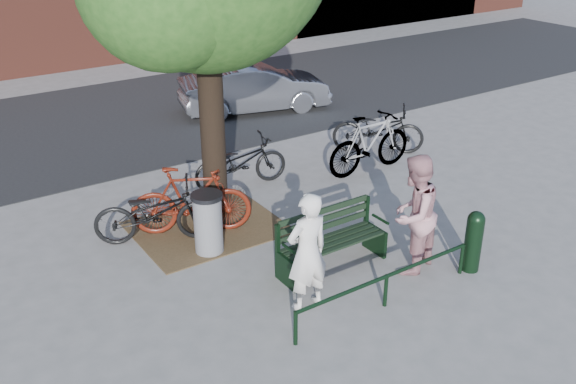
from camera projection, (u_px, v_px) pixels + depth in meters
ground at (332, 267)px, 9.80m from camera, size 90.00×90.00×0.00m
dirt_pit at (207, 227)px, 10.94m from camera, size 2.40×2.00×0.02m
road at (128, 118)px, 16.18m from camera, size 40.00×7.00×0.01m
park_bench at (330, 238)px, 9.65m from camera, size 1.74×0.54×0.97m
guard_railing at (386, 281)px, 8.72m from camera, size 3.06×0.06×0.51m
person_left at (307, 252)px, 8.53m from camera, size 0.63×0.42×1.72m
person_right at (413, 215)px, 9.38m from camera, size 1.07×0.94×1.85m
bollard at (474, 239)px, 9.53m from camera, size 0.26×0.26×0.98m
litter_bin at (208, 223)px, 10.01m from camera, size 0.49×0.49×1.01m
bicycle_a at (156, 212)px, 10.33m from camera, size 2.09×1.45×1.04m
bicycle_b at (191, 200)px, 10.56m from camera, size 2.03×1.40×1.20m
bicycle_c at (241, 162)px, 12.30m from camera, size 1.94×0.93×0.98m
bicycle_d at (370, 143)px, 12.90m from camera, size 2.04×0.59×1.22m
bicycle_e at (378, 129)px, 13.91m from camera, size 1.95×1.81×1.04m
parked_car at (254, 88)px, 16.48m from camera, size 4.02×2.25×1.25m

